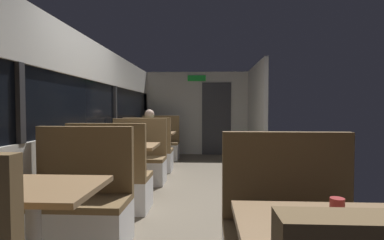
% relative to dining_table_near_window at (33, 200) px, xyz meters
% --- Properties ---
extents(ground_plane, '(3.30, 9.20, 0.02)m').
position_rel_dining_table_near_window_xyz_m(ground_plane, '(0.89, 2.09, -0.65)').
color(ground_plane, '#665B4C').
extents(carriage_window_panel_left, '(0.09, 8.48, 2.30)m').
position_rel_dining_table_near_window_xyz_m(carriage_window_panel_left, '(-0.56, 2.09, 0.47)').
color(carriage_window_panel_left, beige).
rests_on(carriage_window_panel_left, ground_plane).
extents(carriage_end_bulkhead, '(2.90, 0.11, 2.30)m').
position_rel_dining_table_near_window_xyz_m(carriage_end_bulkhead, '(0.95, 6.28, 0.50)').
color(carriage_end_bulkhead, beige).
rests_on(carriage_end_bulkhead, ground_plane).
extents(carriage_aisle_panel_right, '(0.08, 2.40, 2.30)m').
position_rel_dining_table_near_window_xyz_m(carriage_aisle_panel_right, '(2.34, 5.09, 0.51)').
color(carriage_aisle_panel_right, beige).
rests_on(carriage_aisle_panel_right, ground_plane).
extents(dining_table_near_window, '(0.90, 0.70, 0.74)m').
position_rel_dining_table_near_window_xyz_m(dining_table_near_window, '(0.00, 0.00, 0.00)').
color(dining_table_near_window, '#9E9EA3').
rests_on(dining_table_near_window, ground_plane).
extents(bench_near_window_facing_entry, '(0.95, 0.50, 1.10)m').
position_rel_dining_table_near_window_xyz_m(bench_near_window_facing_entry, '(0.00, 0.70, -0.31)').
color(bench_near_window_facing_entry, silver).
rests_on(bench_near_window_facing_entry, ground_plane).
extents(dining_table_mid_window, '(0.90, 0.70, 0.74)m').
position_rel_dining_table_near_window_xyz_m(dining_table_mid_window, '(0.00, 2.34, 0.00)').
color(dining_table_mid_window, '#9E9EA3').
rests_on(dining_table_mid_window, ground_plane).
extents(bench_mid_window_facing_end, '(0.95, 0.50, 1.10)m').
position_rel_dining_table_near_window_xyz_m(bench_mid_window_facing_end, '(0.00, 1.64, -0.31)').
color(bench_mid_window_facing_end, silver).
rests_on(bench_mid_window_facing_end, ground_plane).
extents(bench_mid_window_facing_entry, '(0.95, 0.50, 1.10)m').
position_rel_dining_table_near_window_xyz_m(bench_mid_window_facing_entry, '(0.00, 3.04, -0.31)').
color(bench_mid_window_facing_entry, silver).
rests_on(bench_mid_window_facing_entry, ground_plane).
extents(dining_table_far_window, '(0.90, 0.70, 0.74)m').
position_rel_dining_table_near_window_xyz_m(dining_table_far_window, '(0.00, 4.67, 0.00)').
color(dining_table_far_window, '#9E9EA3').
rests_on(dining_table_far_window, ground_plane).
extents(bench_far_window_facing_end, '(0.95, 0.50, 1.10)m').
position_rel_dining_table_near_window_xyz_m(bench_far_window_facing_end, '(0.00, 3.97, -0.31)').
color(bench_far_window_facing_end, silver).
rests_on(bench_far_window_facing_end, ground_plane).
extents(bench_far_window_facing_entry, '(0.95, 0.50, 1.10)m').
position_rel_dining_table_near_window_xyz_m(bench_far_window_facing_entry, '(0.00, 5.37, -0.31)').
color(bench_far_window_facing_entry, silver).
rests_on(bench_far_window_facing_entry, ground_plane).
extents(seated_passenger, '(0.47, 0.55, 1.26)m').
position_rel_dining_table_near_window_xyz_m(seated_passenger, '(0.00, 4.05, -0.10)').
color(seated_passenger, '#26262D').
rests_on(seated_passenger, ground_plane).
extents(coffee_cup_primary, '(0.07, 0.07, 0.09)m').
position_rel_dining_table_near_window_xyz_m(coffee_cup_primary, '(1.84, -0.47, 0.15)').
color(coffee_cup_primary, '#B23333').
rests_on(coffee_cup_primary, dining_table_front_aisle).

